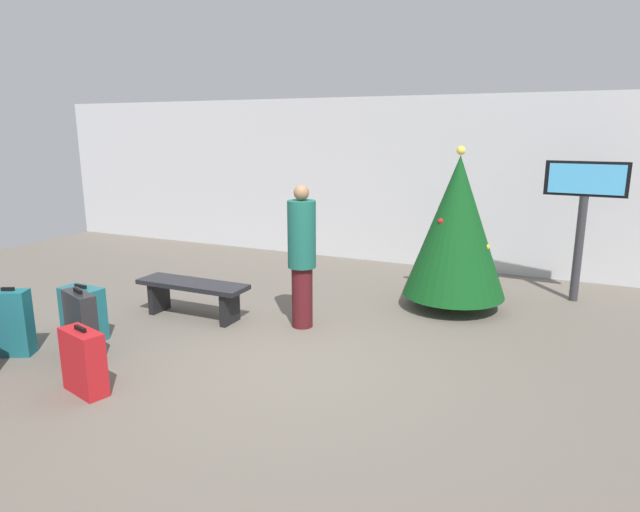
{
  "coord_description": "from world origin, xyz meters",
  "views": [
    {
      "loc": [
        2.58,
        -4.82,
        2.41
      ],
      "look_at": [
        -0.12,
        1.1,
        0.9
      ],
      "focal_mm": 30.55,
      "sensor_mm": 36.0,
      "label": 1
    }
  ],
  "objects_px": {
    "flight_info_kiosk": "(584,202)",
    "suitcase_2": "(84,362)",
    "holiday_tree": "(457,227)",
    "waiting_bench": "(193,291)",
    "traveller_0": "(302,254)",
    "suitcase_3": "(82,327)",
    "suitcase_0": "(12,323)",
    "suitcase_1": "(83,314)"
  },
  "relations": [
    {
      "from": "suitcase_3",
      "to": "waiting_bench",
      "type": "bearing_deg",
      "value": 83.29
    },
    {
      "from": "holiday_tree",
      "to": "traveller_0",
      "type": "relative_size",
      "value": 1.24
    },
    {
      "from": "traveller_0",
      "to": "suitcase_3",
      "type": "relative_size",
      "value": 2.21
    },
    {
      "from": "holiday_tree",
      "to": "waiting_bench",
      "type": "bearing_deg",
      "value": -149.25
    },
    {
      "from": "waiting_bench",
      "to": "suitcase_3",
      "type": "bearing_deg",
      "value": -96.71
    },
    {
      "from": "holiday_tree",
      "to": "waiting_bench",
      "type": "height_order",
      "value": "holiday_tree"
    },
    {
      "from": "suitcase_1",
      "to": "waiting_bench",
      "type": "bearing_deg",
      "value": 59.15
    },
    {
      "from": "flight_info_kiosk",
      "to": "suitcase_2",
      "type": "relative_size",
      "value": 3.06
    },
    {
      "from": "flight_info_kiosk",
      "to": "suitcase_1",
      "type": "relative_size",
      "value": 2.99
    },
    {
      "from": "flight_info_kiosk",
      "to": "suitcase_2",
      "type": "height_order",
      "value": "flight_info_kiosk"
    },
    {
      "from": "holiday_tree",
      "to": "suitcase_0",
      "type": "relative_size",
      "value": 2.88
    },
    {
      "from": "holiday_tree",
      "to": "flight_info_kiosk",
      "type": "distance_m",
      "value": 1.89
    },
    {
      "from": "holiday_tree",
      "to": "suitcase_1",
      "type": "distance_m",
      "value": 4.83
    },
    {
      "from": "waiting_bench",
      "to": "traveller_0",
      "type": "bearing_deg",
      "value": 11.13
    },
    {
      "from": "suitcase_0",
      "to": "suitcase_3",
      "type": "bearing_deg",
      "value": 12.32
    },
    {
      "from": "flight_info_kiosk",
      "to": "suitcase_2",
      "type": "bearing_deg",
      "value": -129.79
    },
    {
      "from": "holiday_tree",
      "to": "suitcase_2",
      "type": "height_order",
      "value": "holiday_tree"
    },
    {
      "from": "suitcase_2",
      "to": "holiday_tree",
      "type": "bearing_deg",
      "value": 56.17
    },
    {
      "from": "waiting_bench",
      "to": "suitcase_3",
      "type": "xyz_separation_m",
      "value": [
        -0.19,
        -1.63,
        0.02
      ]
    },
    {
      "from": "suitcase_1",
      "to": "suitcase_2",
      "type": "distance_m",
      "value": 1.46
    },
    {
      "from": "holiday_tree",
      "to": "suitcase_3",
      "type": "xyz_separation_m",
      "value": [
        -3.22,
        -3.44,
        -0.76
      ]
    },
    {
      "from": "traveller_0",
      "to": "suitcase_0",
      "type": "xyz_separation_m",
      "value": [
        -2.48,
        -2.1,
        -0.57
      ]
    },
    {
      "from": "traveller_0",
      "to": "suitcase_3",
      "type": "bearing_deg",
      "value": -130.65
    },
    {
      "from": "holiday_tree",
      "to": "suitcase_0",
      "type": "xyz_separation_m",
      "value": [
        -4.05,
        -3.62,
        -0.78
      ]
    },
    {
      "from": "waiting_bench",
      "to": "traveller_0",
      "type": "xyz_separation_m",
      "value": [
        1.46,
        0.29,
        0.58
      ]
    },
    {
      "from": "suitcase_0",
      "to": "traveller_0",
      "type": "bearing_deg",
      "value": 40.27
    },
    {
      "from": "suitcase_2",
      "to": "suitcase_3",
      "type": "relative_size",
      "value": 0.81
    },
    {
      "from": "waiting_bench",
      "to": "traveller_0",
      "type": "distance_m",
      "value": 1.59
    },
    {
      "from": "suitcase_0",
      "to": "suitcase_1",
      "type": "distance_m",
      "value": 0.74
    },
    {
      "from": "traveller_0",
      "to": "flight_info_kiosk",
      "type": "bearing_deg",
      "value": 39.77
    },
    {
      "from": "flight_info_kiosk",
      "to": "suitcase_2",
      "type": "distance_m",
      "value": 6.62
    },
    {
      "from": "waiting_bench",
      "to": "suitcase_1",
      "type": "xyz_separation_m",
      "value": [
        -0.69,
        -1.16,
        -0.05
      ]
    },
    {
      "from": "flight_info_kiosk",
      "to": "suitcase_0",
      "type": "relative_size",
      "value": 2.59
    },
    {
      "from": "flight_info_kiosk",
      "to": "suitcase_3",
      "type": "bearing_deg",
      "value": -136.54
    },
    {
      "from": "suitcase_2",
      "to": "traveller_0",
      "type": "bearing_deg",
      "value": 66.2
    },
    {
      "from": "suitcase_1",
      "to": "suitcase_0",
      "type": "bearing_deg",
      "value": -116.84
    },
    {
      "from": "flight_info_kiosk",
      "to": "traveller_0",
      "type": "distance_m",
      "value": 4.07
    },
    {
      "from": "waiting_bench",
      "to": "suitcase_2",
      "type": "bearing_deg",
      "value": -79.83
    },
    {
      "from": "flight_info_kiosk",
      "to": "suitcase_2",
      "type": "xyz_separation_m",
      "value": [
        -4.18,
        -5.01,
        -1.12
      ]
    },
    {
      "from": "flight_info_kiosk",
      "to": "suitcase_0",
      "type": "xyz_separation_m",
      "value": [
        -5.59,
        -4.69,
        -1.07
      ]
    },
    {
      "from": "holiday_tree",
      "to": "suitcase_1",
      "type": "xyz_separation_m",
      "value": [
        -3.72,
        -2.96,
        -0.83
      ]
    },
    {
      "from": "waiting_bench",
      "to": "flight_info_kiosk",
      "type": "bearing_deg",
      "value": 32.19
    }
  ]
}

